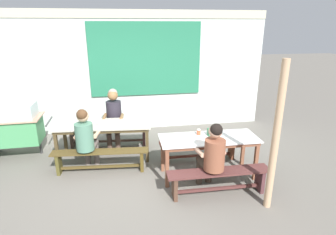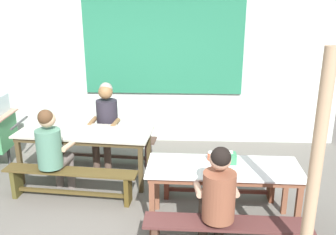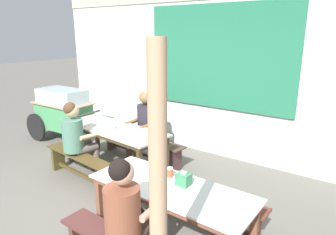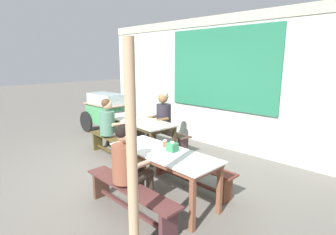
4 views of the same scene
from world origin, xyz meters
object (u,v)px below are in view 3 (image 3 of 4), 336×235
bench_far_back (141,144)px  person_center_facing (144,122)px  dining_table_near (171,193)px  person_left_back_turned (77,135)px  dining_table_far (114,132)px  bench_near_back (201,201)px  tissue_box (184,179)px  condiment_jar (170,172)px  bench_far_front (85,166)px  person_near_front (128,212)px  wooden_support_post (158,230)px  soup_bowl (111,127)px  food_cart (62,110)px

bench_far_back → person_center_facing: bearing=-26.6°
dining_table_near → person_left_back_turned: bearing=165.8°
dining_table_far → bench_near_back: (1.88, -0.46, -0.39)m
dining_table_far → person_center_facing: 0.57m
tissue_box → condiment_jar: (-0.22, 0.07, -0.01)m
bench_near_back → condiment_jar: 0.69m
dining_table_near → bench_far_front: bearing=166.4°
person_left_back_turned → person_center_facing: person_center_facing is taller
condiment_jar → bench_far_back: bearing=138.4°
tissue_box → bench_near_back: bearing=97.7°
person_left_back_turned → person_near_front: (2.05, -1.08, -0.01)m
bench_far_front → bench_near_back: (1.93, 0.14, -0.00)m
wooden_support_post → person_left_back_turned: bearing=150.4°
bench_far_back → condiment_jar: (1.68, -1.49, 0.51)m
dining_table_near → bench_far_back: size_ratio=0.94×
bench_far_back → dining_table_near: bearing=-42.5°
condiment_jar → soup_bowl: (-1.75, 0.84, -0.03)m
bench_far_front → soup_bowl: bearing=86.4°
dining_table_far → food_cart: size_ratio=1.22×
dining_table_far → soup_bowl: bearing=-109.0°
bench_far_front → wooden_support_post: 3.07m
dining_table_near → person_left_back_turned: size_ratio=1.41×
food_cart → wooden_support_post: size_ratio=0.72×
person_near_front → tissue_box: bearing=73.2°
bench_near_back → person_center_facing: bearing=149.5°
dining_table_near → person_near_front: person_near_front is taller
bench_far_front → person_left_back_turned: person_left_back_turned is taller
person_near_front → wooden_support_post: 0.98m
person_near_front → soup_bowl: (-1.78, 1.54, 0.07)m
person_left_back_turned → tissue_box: (2.24, -0.45, 0.11)m
dining_table_far → food_cart: bearing=168.1°
person_center_facing → wooden_support_post: wooden_support_post is taller
dining_table_near → bench_far_front: 2.01m
tissue_box → soup_bowl: 2.17m
person_left_back_turned → wooden_support_post: bearing=-29.6°
condiment_jar → person_center_facing: bearing=137.2°
person_left_back_turned → person_near_front: person_left_back_turned is taller
bench_far_front → food_cart: food_cart is taller
bench_far_back → person_center_facing: person_center_facing is taller
bench_far_back → bench_far_front: (-0.11, -1.20, -0.00)m
person_left_back_turned → person_center_facing: bearing=64.6°
bench_far_front → person_near_front: person_near_front is taller
bench_far_back → dining_table_far: bearing=-95.0°
person_center_facing → person_near_front: person_center_facing is taller
bench_far_front → food_cart: 2.15m
dining_table_near → bench_far_front: dining_table_near is taller
dining_table_near → wooden_support_post: wooden_support_post is taller
bench_near_back → person_center_facing: (-1.68, 0.99, 0.46)m
person_center_facing → soup_bowl: 0.62m
bench_near_back → person_near_front: (-0.12, -1.13, 0.41)m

